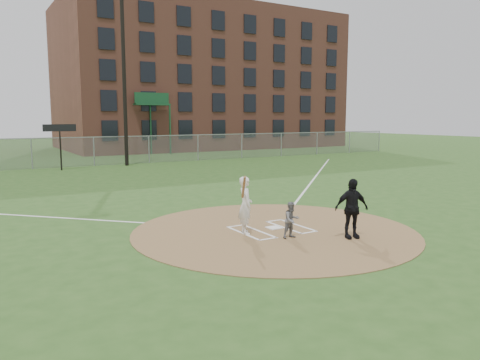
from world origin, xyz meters
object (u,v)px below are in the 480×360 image
umpire (351,208)px  catcher (292,220)px  home_plate (274,228)px  batter_at_plate (245,205)px

umpire → catcher: bearing=166.0°
catcher → umpire: umpire is taller
umpire → home_plate: bearing=137.1°
home_plate → catcher: 1.31m
home_plate → batter_at_plate: batter_at_plate is taller
home_plate → catcher: bearing=-101.0°
home_plate → batter_at_plate: (-1.08, -0.12, 0.82)m
catcher → batter_at_plate: (-0.85, 1.07, 0.33)m
catcher → home_plate: bearing=77.5°
catcher → umpire: bearing=-32.2°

